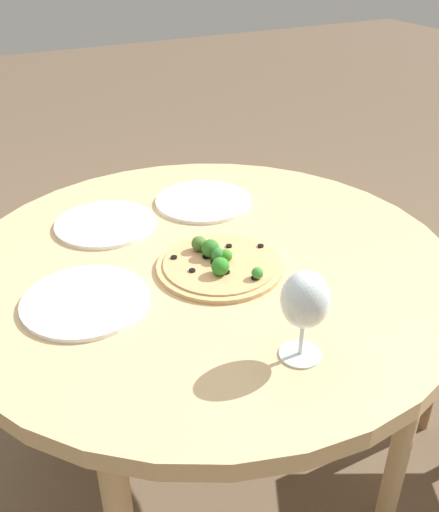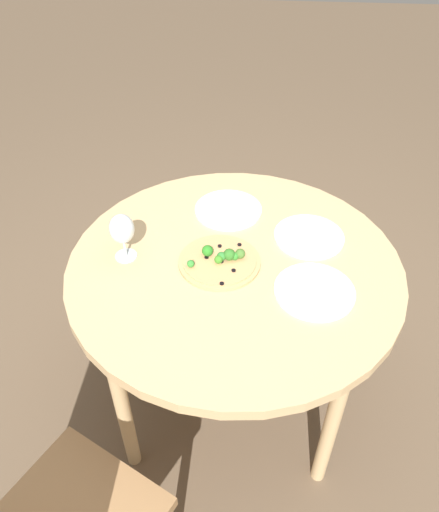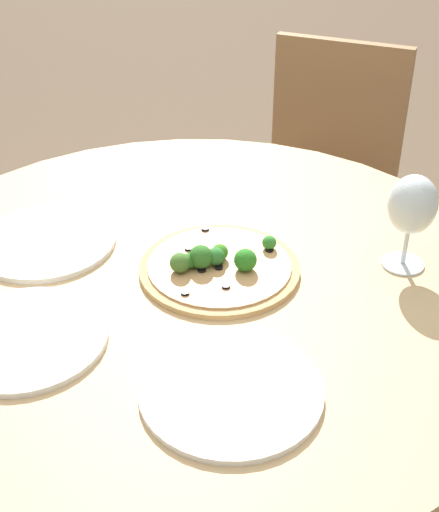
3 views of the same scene
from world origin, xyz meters
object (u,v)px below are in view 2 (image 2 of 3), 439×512
at_px(pizza, 220,260).
at_px(wine_glass, 122,231).
at_px(plate_near, 309,236).
at_px(plate_side, 314,291).
at_px(plate_far, 228,210).

distance_m(pizza, wine_glass, 0.33).
distance_m(wine_glass, plate_near, 0.64).
xyz_separation_m(plate_near, plate_side, (0.27, 0.00, 0.00)).
bearing_deg(wine_glass, plate_side, 79.86).
bearing_deg(plate_near, plate_side, 0.88).
xyz_separation_m(pizza, plate_far, (-0.29, 0.01, -0.01)).
bearing_deg(plate_side, pizza, -110.03).
relative_size(pizza, wine_glass, 1.61).
bearing_deg(pizza, plate_far, 178.85).
bearing_deg(plate_far, plate_side, 36.44).
xyz_separation_m(pizza, wine_glass, (-0.00, -0.31, 0.10)).
relative_size(plate_far, plate_side, 0.99).
xyz_separation_m(wine_glass, plate_side, (0.11, 0.62, -0.11)).
bearing_deg(pizza, wine_glass, -90.06).
distance_m(pizza, plate_near, 0.34).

